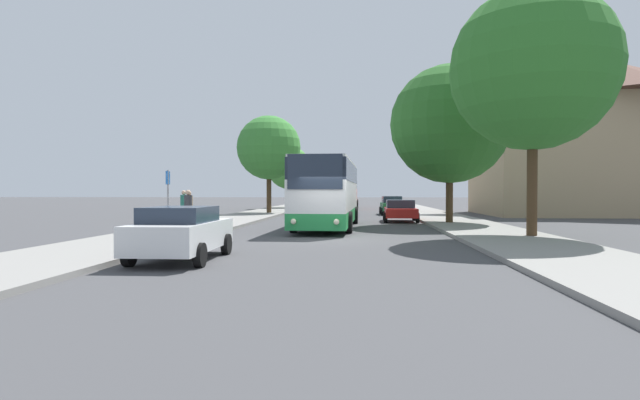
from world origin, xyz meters
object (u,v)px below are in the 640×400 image
at_px(parked_car_right_near, 400,210).
at_px(pedestrian_walking_back, 189,209).
at_px(tree_left_far, 289,168).
at_px(parked_car_right_far, 392,205).
at_px(tree_right_mid, 533,69).
at_px(bus_front, 328,193).
at_px(parked_car_left_curb, 182,232).
at_px(pedestrian_waiting_near, 188,210).
at_px(pedestrian_waiting_far, 184,208).
at_px(bus_rear, 346,193).
at_px(bus_stop_sign, 168,193).
at_px(bus_middle, 336,194).
at_px(tree_right_near, 450,124).
at_px(tree_left_near, 269,148).

xyz_separation_m(parked_car_right_near, pedestrian_walking_back, (-10.77, -8.29, 0.33)).
bearing_deg(tree_left_far, parked_car_right_far, -51.77).
height_order(pedestrian_walking_back, tree_right_mid, tree_right_mid).
distance_m(parked_car_right_far, tree_right_mid, 22.26).
bearing_deg(bus_front, tree_right_mid, -32.56).
height_order(parked_car_left_curb, pedestrian_waiting_near, pedestrian_waiting_near).
bearing_deg(parked_car_left_curb, tree_right_mid, 30.04).
bearing_deg(parked_car_right_near, pedestrian_waiting_far, 31.49).
xyz_separation_m(bus_front, pedestrian_waiting_near, (-6.10, -4.06, -0.77)).
height_order(bus_rear, pedestrian_walking_back, bus_rear).
bearing_deg(bus_stop_sign, pedestrian_walking_back, 74.93).
xyz_separation_m(parked_car_right_far, tree_right_mid, (4.15, -21.05, 5.94)).
height_order(bus_front, bus_middle, bus_front).
relative_size(tree_right_near, tree_right_mid, 0.91).
bearing_deg(bus_front, parked_car_right_near, 55.35).
bearing_deg(tree_right_near, parked_car_right_near, 130.98).
distance_m(parked_car_right_near, pedestrian_walking_back, 13.59).
bearing_deg(bus_middle, parked_car_left_curb, -98.46).
distance_m(tree_left_far, tree_right_near, 28.83).
xyz_separation_m(bus_middle, bus_rear, (0.35, 14.70, 0.05)).
distance_m(parked_car_right_near, pedestrian_waiting_near, 14.17).
height_order(bus_middle, pedestrian_waiting_far, bus_middle).
bearing_deg(parked_car_right_far, pedestrian_waiting_far, 53.68).
distance_m(pedestrian_waiting_near, tree_right_mid, 15.69).
height_order(bus_rear, pedestrian_waiting_far, bus_rear).
height_order(bus_front, parked_car_left_curb, bus_front).
bearing_deg(pedestrian_waiting_far, tree_left_near, 163.93).
distance_m(parked_car_left_curb, bus_stop_sign, 9.38).
xyz_separation_m(bus_middle, pedestrian_walking_back, (-6.31, -17.18, -0.66)).
xyz_separation_m(bus_front, pedestrian_waiting_far, (-7.37, -1.08, -0.78)).
relative_size(parked_car_right_near, pedestrian_waiting_near, 2.25).
bearing_deg(bus_front, parked_car_left_curb, -102.40).
bearing_deg(tree_right_near, bus_middle, 120.62).
xyz_separation_m(parked_car_left_curb, tree_right_mid, (11.67, 6.95, 5.94)).
bearing_deg(pedestrian_waiting_far, bus_middle, 144.72).
relative_size(pedestrian_waiting_near, tree_right_near, 0.20).
relative_size(bus_front, bus_stop_sign, 4.29).
bearing_deg(tree_left_near, tree_right_near, -43.98).
xyz_separation_m(bus_stop_sign, tree_right_near, (13.72, 6.95, 3.88)).
distance_m(bus_front, tree_right_mid, 11.33).
bearing_deg(parked_car_right_near, pedestrian_waiting_near, 44.60).
distance_m(pedestrian_waiting_far, tree_right_near, 15.34).
distance_m(bus_middle, bus_rear, 14.70).
xyz_separation_m(bus_rear, parked_car_left_curb, (-3.33, -41.98, -0.98)).
bearing_deg(pedestrian_waiting_near, parked_car_right_far, 133.81).
bearing_deg(pedestrian_waiting_far, pedestrian_waiting_near, 12.34).
xyz_separation_m(bus_rear, tree_left_far, (-6.26, -0.73, 2.79)).
bearing_deg(bus_stop_sign, parked_car_right_far, 59.92).
bearing_deg(pedestrian_waiting_far, bus_rear, 155.37).
bearing_deg(tree_right_mid, bus_front, 145.57).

